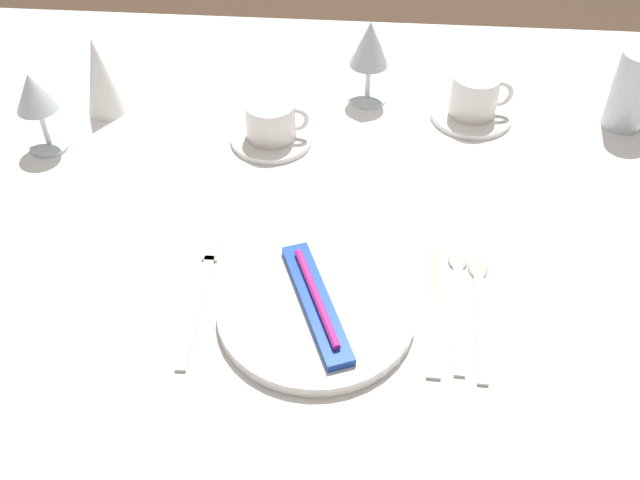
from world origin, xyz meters
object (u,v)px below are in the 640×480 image
dinner_plate (313,310)px  wine_glass_centre (34,97)px  spoon_dessert (480,301)px  drink_tumbler (630,94)px  coffee_cup_right (272,120)px  toothbrush_package (313,301)px  napkin_folded (100,76)px  wine_glass_left (370,48)px  coffee_cup_left (475,94)px  fork_outer (200,295)px  dinner_knife (434,312)px  spoon_soup (458,293)px

dinner_plate → wine_glass_centre: 0.58m
spoon_dessert → drink_tumbler: bearing=57.4°
coffee_cup_right → wine_glass_centre: bearing=-172.7°
toothbrush_package → wine_glass_centre: size_ratio=1.50×
toothbrush_package → dinner_plate: bearing=180.0°
toothbrush_package → wine_glass_centre: 0.58m
spoon_dessert → dinner_plate: bearing=-170.1°
drink_tumbler → napkin_folded: (-0.90, -0.03, 0.01)m
dinner_plate → wine_glass_left: bearing=83.9°
coffee_cup_left → fork_outer: bearing=-131.1°
coffee_cup_left → wine_glass_left: bearing=167.6°
coffee_cup_right → coffee_cup_left: bearing=15.6°
fork_outer → wine_glass_centre: wine_glass_centre is taller
wine_glass_left → napkin_folded: size_ratio=1.07×
toothbrush_package → napkin_folded: (-0.40, 0.44, 0.05)m
fork_outer → dinner_knife: size_ratio=1.02×
spoon_soup → wine_glass_left: size_ratio=1.44×
fork_outer → drink_tumbler: bearing=34.7°
toothbrush_package → wine_glass_centre: bearing=145.0°
dinner_plate → coffee_cup_left: (0.24, 0.47, 0.04)m
fork_outer → wine_glass_left: wine_glass_left is taller
wine_glass_left → napkin_folded: 0.46m
toothbrush_package → wine_glass_left: size_ratio=1.37×
dinner_knife → napkin_folded: (-0.56, 0.42, 0.07)m
wine_glass_centre → drink_tumbler: bearing=8.3°
coffee_cup_right → napkin_folded: (-0.30, 0.06, 0.03)m
fork_outer → drink_tumbler: 0.79m
napkin_folded → spoon_dessert: bearing=-32.7°
dinner_plate → toothbrush_package: size_ratio=1.24×
fork_outer → wine_glass_left: 0.54m
spoon_dessert → dinner_knife: bearing=-158.8°
toothbrush_package → drink_tumbler: bearing=43.5°
dinner_knife → drink_tumbler: bearing=53.5°
spoon_dessert → wine_glass_centre: size_ratio=1.56×
spoon_soup → wine_glass_left: wine_glass_left is taller
toothbrush_package → spoon_soup: (0.19, 0.05, -0.02)m
coffee_cup_left → coffee_cup_right: coffee_cup_left is taller
coffee_cup_left → drink_tumbler: bearing=-0.3°
fork_outer → drink_tumbler: (0.65, 0.45, 0.06)m
dinner_knife → napkin_folded: 0.71m
fork_outer → coffee_cup_left: size_ratio=2.15×
dinner_knife → fork_outer: bearing=179.0°
dinner_plate → coffee_cup_right: coffee_cup_right is taller
wine_glass_left → napkin_folded: (-0.46, -0.07, -0.03)m
fork_outer → napkin_folded: size_ratio=1.61×
dinner_knife → spoon_dessert: (0.06, 0.02, -0.00)m
dinner_plate → spoon_dessert: 0.22m
toothbrush_package → spoon_soup: bearing=14.8°
spoon_soup → fork_outer: bearing=-175.0°
dinner_knife → spoon_soup: (0.03, 0.04, 0.00)m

